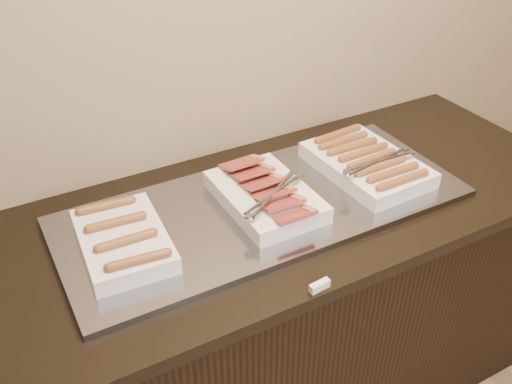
{
  "coord_description": "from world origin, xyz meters",
  "views": [
    {
      "loc": [
        -0.68,
        0.94,
        1.88
      ],
      "look_at": [
        -0.03,
        2.13,
        0.97
      ],
      "focal_mm": 40.0,
      "sensor_mm": 36.0,
      "label": 1
    }
  ],
  "objects_px": {
    "counter": "(263,316)",
    "warming_tray": "(264,206)",
    "dish_right": "(367,163)",
    "dish_left": "(123,240)",
    "dish_center": "(266,195)"
  },
  "relations": [
    {
      "from": "counter",
      "to": "dish_left",
      "type": "height_order",
      "value": "dish_left"
    },
    {
      "from": "warming_tray",
      "to": "dish_left",
      "type": "relative_size",
      "value": 3.59
    },
    {
      "from": "dish_center",
      "to": "dish_right",
      "type": "distance_m",
      "value": 0.37
    },
    {
      "from": "warming_tray",
      "to": "dish_left",
      "type": "height_order",
      "value": "dish_left"
    },
    {
      "from": "counter",
      "to": "dish_left",
      "type": "distance_m",
      "value": 0.65
    },
    {
      "from": "counter",
      "to": "warming_tray",
      "type": "bearing_deg",
      "value": 0.0
    },
    {
      "from": "counter",
      "to": "warming_tray",
      "type": "distance_m",
      "value": 0.46
    },
    {
      "from": "warming_tray",
      "to": "dish_center",
      "type": "relative_size",
      "value": 3.2
    },
    {
      "from": "warming_tray",
      "to": "dish_right",
      "type": "relative_size",
      "value": 3.04
    },
    {
      "from": "counter",
      "to": "dish_center",
      "type": "bearing_deg",
      "value": -49.69
    },
    {
      "from": "dish_left",
      "to": "dish_center",
      "type": "height_order",
      "value": "dish_center"
    },
    {
      "from": "warming_tray",
      "to": "dish_right",
      "type": "xyz_separation_m",
      "value": [
        0.37,
        -0.0,
        0.04
      ]
    },
    {
      "from": "dish_right",
      "to": "counter",
      "type": "bearing_deg",
      "value": 177.12
    },
    {
      "from": "warming_tray",
      "to": "dish_center",
      "type": "xyz_separation_m",
      "value": [
        0.0,
        -0.0,
        0.04
      ]
    },
    {
      "from": "counter",
      "to": "warming_tray",
      "type": "relative_size",
      "value": 1.72
    }
  ]
}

